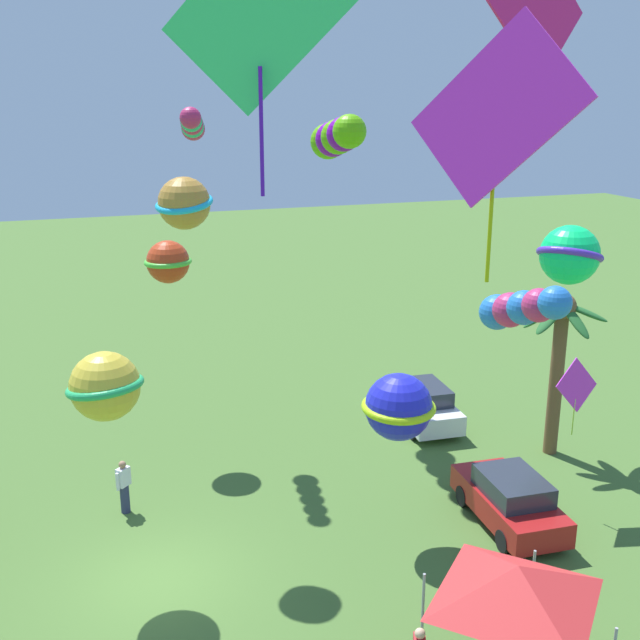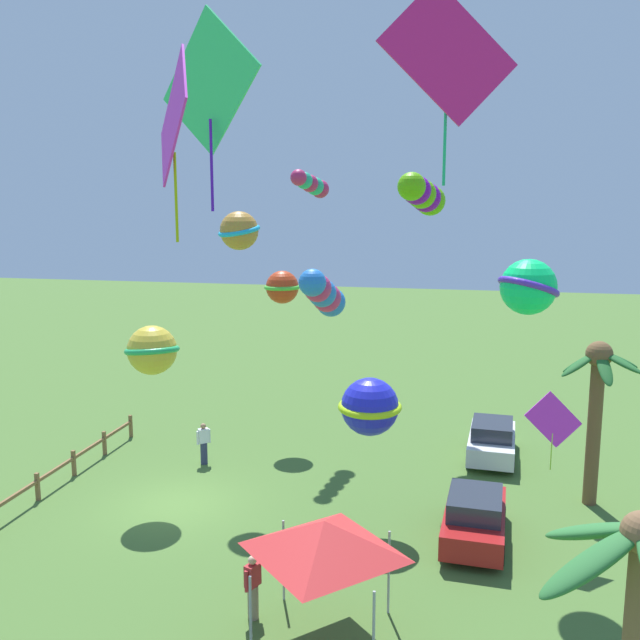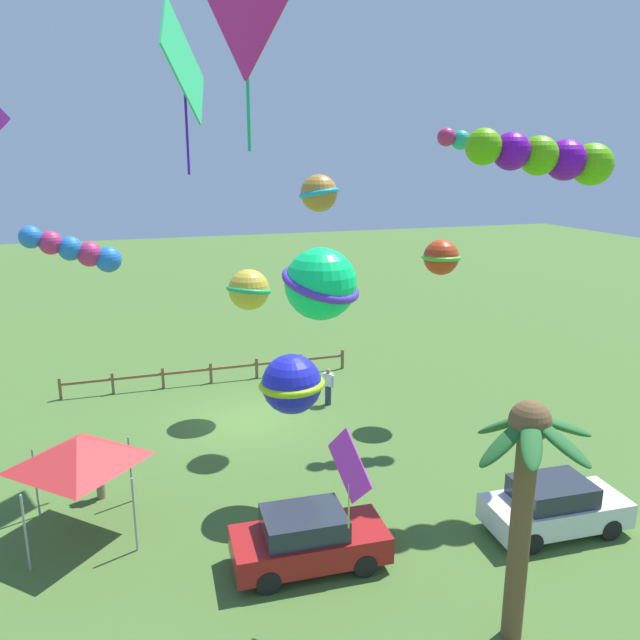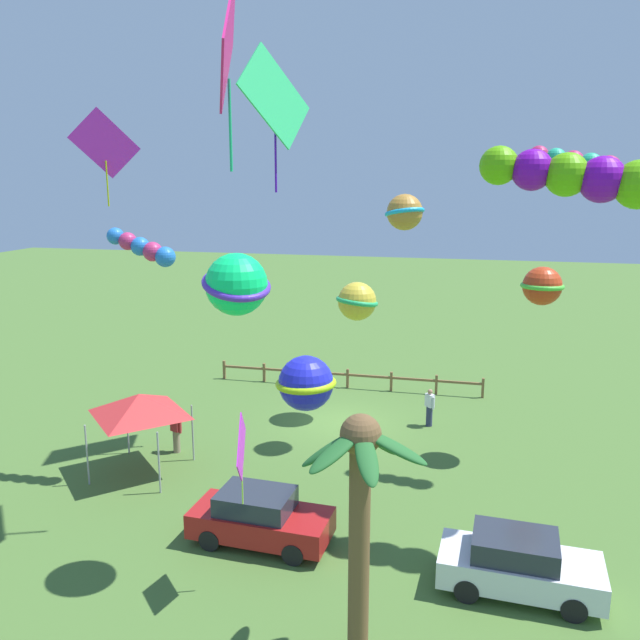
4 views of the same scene
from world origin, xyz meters
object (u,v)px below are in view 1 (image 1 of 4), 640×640
at_px(festival_tent, 517,583).
at_px(kite_ball_4, 168,262).
at_px(spectator_0, 124,486).
at_px(kite_ball_3, 570,255).
at_px(palm_tree_0, 560,342).
at_px(kite_tube_11, 520,308).
at_px(kite_diamond_8, 497,114).
at_px(kite_diamond_10, 259,18).
at_px(parked_car_0, 422,404).
at_px(kite_ball_5, 399,407).
at_px(kite_diamond_9, 576,386).
at_px(kite_ball_0, 105,386).
at_px(kite_tube_7, 337,137).
at_px(kite_ball_1, 184,203).
at_px(parked_car_1, 510,499).
at_px(kite_tube_6, 192,124).

height_order(festival_tent, kite_ball_4, kite_ball_4).
bearing_deg(spectator_0, kite_ball_3, 70.00).
bearing_deg(palm_tree_0, kite_ball_4, -110.70).
bearing_deg(kite_tube_11, kite_ball_4, -160.74).
bearing_deg(kite_diamond_8, palm_tree_0, 139.34).
distance_m(spectator_0, kite_diamond_10, 13.49).
distance_m(parked_car_0, kite_ball_5, 8.02).
bearing_deg(kite_diamond_8, kite_diamond_9, 135.22).
relative_size(kite_ball_5, kite_diamond_10, 0.38).
relative_size(parked_car_0, kite_ball_0, 1.62).
xyz_separation_m(palm_tree_0, kite_tube_11, (8.42, -7.17, 3.99)).
height_order(spectator_0, kite_diamond_8, kite_diamond_8).
relative_size(kite_tube_7, kite_diamond_9, 1.94).
xyz_separation_m(palm_tree_0, kite_ball_1, (0.49, -11.78, 5.00)).
xyz_separation_m(parked_car_1, kite_ball_4, (-7.85, -7.92, 5.59)).
height_order(festival_tent, kite_ball_1, kite_ball_1).
distance_m(kite_ball_0, kite_ball_4, 7.53).
height_order(kite_tube_6, kite_diamond_8, kite_diamond_8).
distance_m(kite_ball_0, kite_ball_3, 11.82).
bearing_deg(kite_tube_6, kite_tube_7, 82.06).
xyz_separation_m(spectator_0, kite_ball_0, (3.15, -0.38, 4.24)).
bearing_deg(parked_car_0, kite_ball_5, -31.11).
relative_size(kite_ball_4, kite_tube_11, 0.88).
bearing_deg(kite_ball_0, kite_diamond_10, 52.08).
height_order(kite_ball_3, kite_ball_5, kite_ball_3).
relative_size(festival_tent, kite_ball_1, 1.40).
xyz_separation_m(kite_diamond_8, kite_tube_11, (-2.48, 2.20, -3.37)).
relative_size(kite_ball_0, kite_diamond_10, 0.48).
relative_size(kite_ball_1, kite_ball_3, 0.87).
distance_m(parked_car_1, kite_ball_4, 12.47).
height_order(kite_ball_3, kite_diamond_10, kite_diamond_10).
xyz_separation_m(kite_ball_3, kite_ball_5, (-0.57, -4.35, -3.80)).
bearing_deg(palm_tree_0, kite_diamond_9, -28.02).
bearing_deg(kite_ball_4, kite_ball_5, 32.85).
distance_m(parked_car_0, kite_ball_0, 13.30).
height_order(parked_car_0, kite_diamond_9, kite_diamond_9).
relative_size(parked_car_1, kite_ball_5, 2.03).
distance_m(kite_ball_0, kite_tube_11, 9.46).
height_order(parked_car_0, kite_tube_11, kite_tube_11).
distance_m(festival_tent, kite_ball_1, 11.51).
xyz_separation_m(parked_car_0, parked_car_1, (6.90, -0.67, 0.00)).
relative_size(kite_ball_1, kite_ball_5, 1.04).
relative_size(kite_ball_4, kite_tube_6, 0.75).
bearing_deg(parked_car_1, kite_tube_11, -34.65).
distance_m(palm_tree_0, kite_ball_4, 12.70).
relative_size(festival_tent, kite_ball_4, 1.37).
bearing_deg(spectator_0, kite_tube_7, 116.80).
bearing_deg(kite_ball_5, parked_car_0, 148.89).
bearing_deg(kite_ball_0, spectator_0, 173.07).
bearing_deg(palm_tree_0, kite_tube_11, -40.38).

